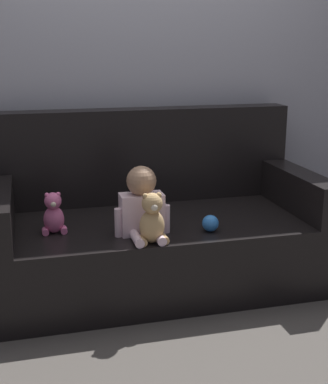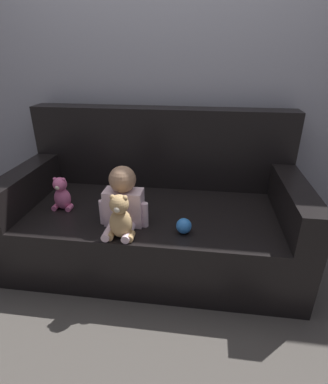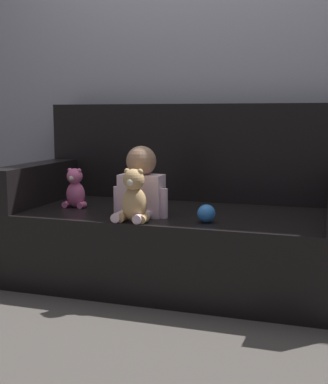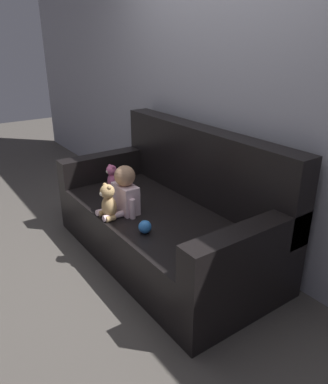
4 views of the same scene
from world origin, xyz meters
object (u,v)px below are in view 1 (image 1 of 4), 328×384
(plush_toy_side, at_px, (54,214))
(toy_ball, at_px, (210,223))
(couch, at_px, (153,227))
(person_baby, at_px, (142,204))
(teddy_bear_brown, at_px, (152,220))

(plush_toy_side, relative_size, toy_ball, 2.50)
(couch, bearing_deg, person_baby, -112.60)
(teddy_bear_brown, relative_size, plush_toy_side, 1.18)
(couch, relative_size, person_baby, 5.21)
(teddy_bear_brown, distance_m, plush_toy_side, 0.55)
(person_baby, bearing_deg, toy_ball, -8.00)
(couch, xyz_separation_m, plush_toy_side, (-0.59, -0.20, 0.19))
(plush_toy_side, bearing_deg, couch, 18.47)
(plush_toy_side, xyz_separation_m, toy_ball, (0.82, -0.19, -0.06))
(person_baby, xyz_separation_m, teddy_bear_brown, (0.02, -0.15, -0.04))
(toy_ball, bearing_deg, person_baby, 172.00)
(couch, xyz_separation_m, person_baby, (-0.14, -0.33, 0.25))
(teddy_bear_brown, bearing_deg, toy_ball, 15.23)
(teddy_bear_brown, height_order, plush_toy_side, teddy_bear_brown)
(teddy_bear_brown, bearing_deg, couch, 76.09)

